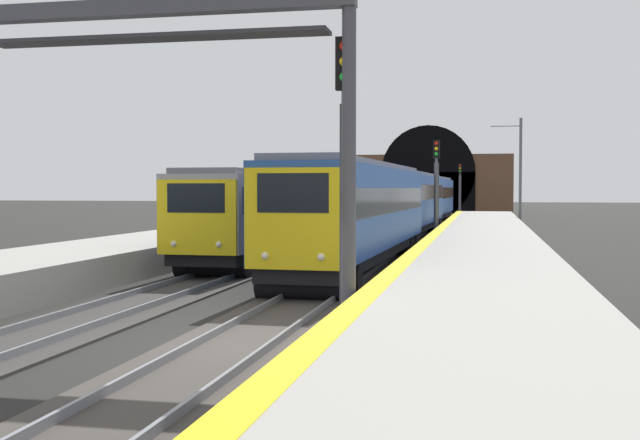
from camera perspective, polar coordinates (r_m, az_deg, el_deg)
ground_plane at (r=15.62m, az=-5.67°, el=-8.94°), size 320.00×320.00×0.00m
platform_right at (r=14.83m, az=11.16°, el=-7.58°), size 112.00×4.62×1.01m
platform_right_edge_strip at (r=14.91m, az=3.20°, el=-5.50°), size 112.00×0.50×0.01m
track_main_line at (r=15.61m, az=-5.67°, el=-8.79°), size 160.00×2.82×0.21m
track_adjacent_line at (r=17.35m, az=-19.34°, el=-7.78°), size 160.00×2.70×0.21m
train_main_approaching at (r=48.11m, az=6.27°, el=1.35°), size 56.16×3.22×3.96m
train_adjacent_platform at (r=45.52m, az=0.54°, el=1.17°), size 41.74×3.13×3.70m
railway_signal_near at (r=15.94m, az=1.84°, el=4.33°), size 0.39×0.38×6.03m
railway_signal_mid at (r=45.62m, az=8.32°, el=2.81°), size 0.39×0.38×5.76m
railway_signal_far at (r=88.03m, az=9.98°, el=2.52°), size 0.39×0.38×5.68m
overhead_signal_gantry at (r=17.05m, az=-11.75°, el=9.64°), size 0.70×8.44×6.94m
tunnel_portal at (r=96.51m, az=7.77°, el=2.59°), size 2.51×19.81×11.09m
catenary_mast_near at (r=62.50m, az=14.11°, el=3.39°), size 0.22×2.38×8.35m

